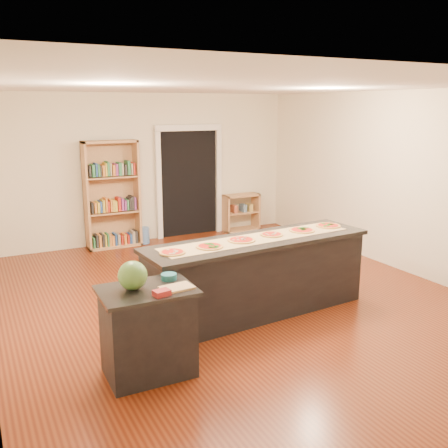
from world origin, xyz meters
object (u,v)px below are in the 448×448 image
kitchen_island (258,276)px  waste_bin (144,235)px  bookshelf (112,195)px  watermelon (133,275)px  side_counter (148,331)px  low_shelf (241,212)px

kitchen_island → waste_bin: (-0.22, 3.83, -0.33)m
bookshelf → watermelon: bearing=-102.7°
side_counter → bookshelf: size_ratio=0.45×
low_shelf → side_counter: bearing=-127.9°
bookshelf → low_shelf: size_ratio=2.55×
low_shelf → bookshelf: bearing=-179.8°
kitchen_island → side_counter: kitchen_island is taller
low_shelf → kitchen_island: bearing=-116.4°
bookshelf → side_counter: bearing=-101.2°
bookshelf → watermelon: (-1.04, -4.61, 0.04)m
side_counter → bookshelf: bookshelf is taller
side_counter → low_shelf: 5.90m
waste_bin → watermelon: (-1.60, -4.57, 0.86)m
side_counter → watermelon: watermelon is taller
bookshelf → watermelon: size_ratio=7.11×
side_counter → watermelon: bearing=161.7°
bookshelf → kitchen_island: bearing=-78.5°
side_counter → waste_bin: 4.86m
watermelon → kitchen_island: bearing=22.3°
kitchen_island → side_counter: bearing=-159.3°
kitchen_island → side_counter: (-1.71, -0.79, -0.04)m
low_shelf → waste_bin: (-2.14, -0.04, -0.23)m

